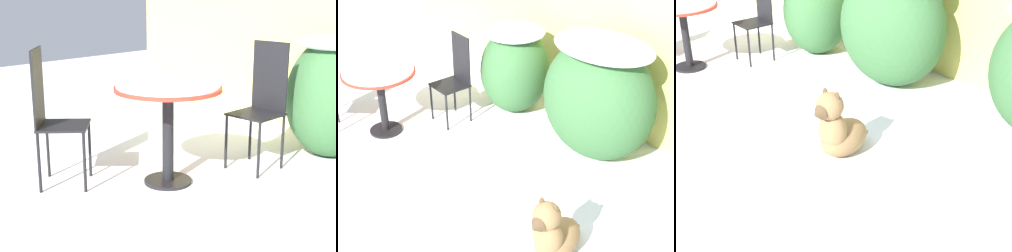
% 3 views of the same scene
% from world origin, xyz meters
% --- Properties ---
extents(shrub_left, '(0.82, 0.86, 1.09)m').
position_xyz_m(shrub_left, '(-0.96, 1.56, 0.58)').
color(shrub_left, '#386638').
rests_on(shrub_left, ground_plane).
extents(patio_table, '(0.82, 0.82, 0.79)m').
position_xyz_m(patio_table, '(-1.54, 0.05, 0.65)').
color(patio_table, black).
rests_on(patio_table, ground_plane).
extents(patio_chair_near_table, '(0.38, 0.38, 1.06)m').
position_xyz_m(patio_chair_near_table, '(-1.24, 0.87, 0.57)').
color(patio_chair_near_table, black).
rests_on(patio_chair_near_table, ground_plane).
extents(patio_chair_far_side, '(0.53, 0.53, 1.06)m').
position_xyz_m(patio_chair_far_side, '(-2.15, -0.59, 0.57)').
color(patio_chair_far_side, black).
rests_on(patio_chair_far_side, ground_plane).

